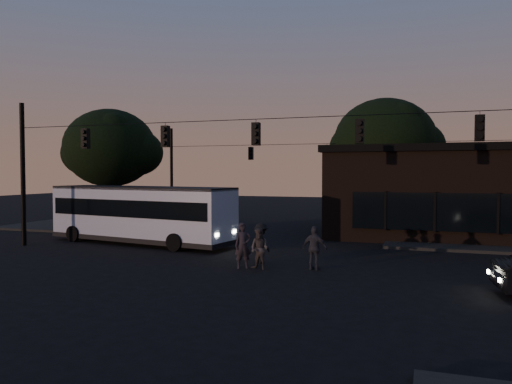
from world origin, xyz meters
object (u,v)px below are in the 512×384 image
(pedestrian_c, at_px, (315,248))
(pedestrian_d, at_px, (261,243))
(bus, at_px, (140,212))
(pedestrian_b, at_px, (259,249))
(building, at_px, (460,191))
(pedestrian_a, at_px, (243,246))

(pedestrian_c, relative_size, pedestrian_d, 1.02)
(bus, xyz_separation_m, pedestrian_b, (8.40, -4.68, -0.92))
(building, distance_m, pedestrian_a, 16.69)
(building, relative_size, pedestrian_a, 8.35)
(building, distance_m, pedestrian_d, 15.44)
(bus, distance_m, pedestrian_d, 8.76)
(bus, height_order, pedestrian_d, bus)
(pedestrian_a, height_order, pedestrian_b, pedestrian_a)
(bus, height_order, pedestrian_a, bus)
(building, height_order, pedestrian_a, building)
(pedestrian_b, distance_m, pedestrian_c, 2.19)
(building, bearing_deg, pedestrian_b, -120.07)
(pedestrian_b, bearing_deg, pedestrian_d, 124.16)
(bus, xyz_separation_m, pedestrian_d, (8.03, -3.39, -0.88))
(pedestrian_a, bearing_deg, bus, 121.42)
(bus, height_order, pedestrian_b, bus)
(building, bearing_deg, pedestrian_a, -122.13)
(pedestrian_c, bearing_deg, building, -105.35)
(pedestrian_c, distance_m, pedestrian_d, 2.54)
(pedestrian_a, xyz_separation_m, pedestrian_d, (0.33, 1.29, -0.06))
(building, distance_m, pedestrian_c, 14.82)
(pedestrian_a, xyz_separation_m, pedestrian_b, (0.69, 0.01, -0.10))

